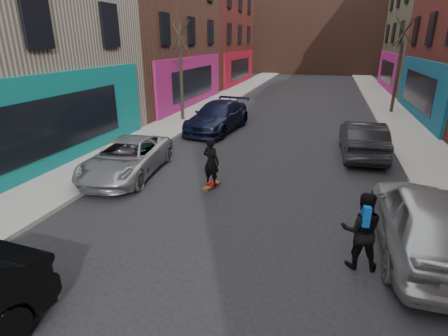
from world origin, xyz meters
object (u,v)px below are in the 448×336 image
Objects in this scene: parked_right_far at (426,220)px; parked_left_far at (127,158)px; parked_right_end at (362,139)px; tree_left_far at (181,63)px; skateboard at (211,186)px; skateboarder at (211,162)px; parked_left_end at (218,117)px; pedestrian at (361,230)px; tree_right_far at (400,58)px.

parked_left_far is at bearing -16.00° from parked_right_far.
parked_right_far is at bearing 93.80° from parked_right_end.
tree_left_far is 10.90m from skateboard.
tree_left_far is at bearing -46.67° from skateboarder.
parked_left_far is at bearing -93.08° from parked_left_end.
parked_right_far reaches higher than parked_left_end.
parked_right_end is (8.22, 4.73, 0.09)m from parked_left_far.
parked_right_far is at bearing 174.39° from skateboarder.
tree_left_far reaches higher than skateboard.
skateboarder is 0.93× the size of pedestrian.
skateboard is at bearing 42.76° from parked_right_end.
tree_right_far reaches higher than parked_left_end.
parked_left_end reaches higher than parked_left_far.
parked_left_end is (2.73, -1.67, -2.62)m from tree_left_far.
tree_right_far is at bearing -104.75° from pedestrian.
parked_right_far is 3.03× the size of skateboarder.
tree_right_far is at bearing 78.99° from skateboard.
parked_left_far is 5.79× the size of skateboard.
parked_left_far is 8.34m from pedestrian.
tree_right_far is at bearing -101.01° from skateboarder.
parked_left_end is at bearing 74.51° from parked_left_far.
tree_left_far is 1.46× the size of parked_right_end.
skateboarder is at bearing 42.76° from parked_right_end.
parked_left_end is (1.13, 7.22, 0.11)m from parked_left_far.
skateboard is at bearing -68.34° from parked_left_end.
pedestrian is (4.34, -3.15, -0.03)m from skateboarder.
pedestrian is at bearing 32.77° from parked_right_far.
parked_right_far is 6.22m from skateboard.
parked_right_far is 7.27m from parked_right_end.
parked_left_end is 12.46m from pedestrian.
skateboard is at bearing -0.00° from skateboarder.
skateboarder is at bearing 0.00° from skateboard.
tree_right_far is at bearing -96.37° from parked_right_far.
parked_left_end is 12.52m from parked_right_far.
parked_left_end is 3.05× the size of pedestrian.
tree_left_far is 15.58m from pedestrian.
skateboard is at bearing -11.53° from parked_left_far.
parked_right_end is 7.05m from skateboarder.
tree_right_far is 12.65m from parked_left_end.
tree_left_far is 0.96× the size of tree_right_far.
tree_right_far is 8.50× the size of skateboard.
parked_right_end is 8.19m from pedestrian.
pedestrian is (4.34, -3.15, 0.82)m from skateboard.
skateboarder is at bearing -21.56° from parked_right_far.
parked_right_far reaches higher than parked_left_far.
skateboarder reaches higher than parked_right_far.
skateboarder is at bearing -11.53° from parked_left_far.
parked_left_far is at bearing -79.80° from tree_left_far.
tree_right_far is 1.30× the size of parked_left_end.
tree_left_far reaches higher than parked_left_end.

